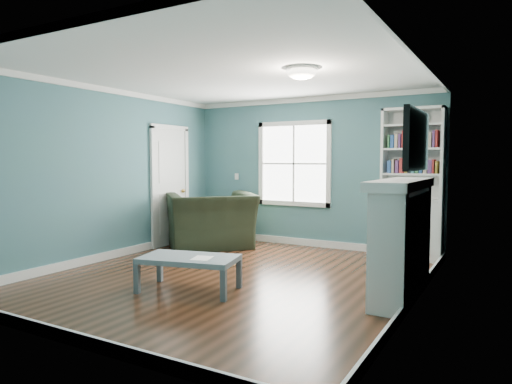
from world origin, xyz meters
The scene contains 13 objects.
floor centered at (0.00, 0.00, 0.00)m, with size 5.00×5.00×0.00m, color black.
room_walls centered at (0.00, 0.00, 1.58)m, with size 5.00×5.00×5.00m.
trim centered at (0.00, 0.00, 1.24)m, with size 4.50×5.00×2.60m.
window centered at (-0.30, 2.49, 1.45)m, with size 1.40×0.06×1.50m.
bookshelf centered at (1.77, 2.30, 0.92)m, with size 0.90×0.35×2.31m.
fireplace centered at (2.08, 0.20, 0.64)m, with size 0.44×1.58×1.30m.
tv centered at (2.20, 0.20, 1.72)m, with size 0.06×1.10×0.65m, color black.
door centered at (-2.22, 1.40, 1.07)m, with size 0.12×0.98×2.17m.
ceiling_fixture centered at (0.90, 0.10, 2.55)m, with size 0.38×0.38×0.15m.
light_switch centered at (-1.50, 2.48, 1.20)m, with size 0.08×0.01×0.12m, color white.
recliner centered at (-1.45, 1.54, 0.63)m, with size 1.45×0.94×1.27m, color black.
coffee_table centered at (-0.12, -0.76, 0.35)m, with size 1.21×0.84×0.40m.
paper_sheet centered at (0.07, -0.77, 0.40)m, with size 0.20×0.26×0.00m, color white.
Camera 1 is at (3.12, -4.90, 1.51)m, focal length 32.00 mm.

